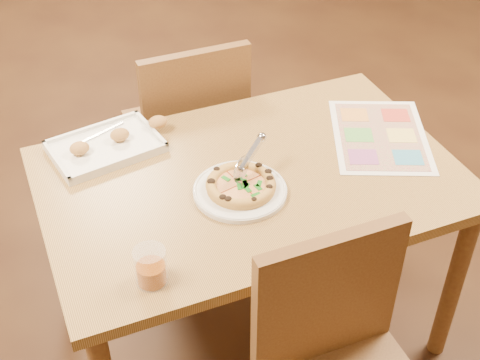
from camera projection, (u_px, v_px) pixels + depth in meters
name	position (u px, v px, depth m)	size (l,w,h in m)	color
dining_table	(251.00, 196.00, 2.15)	(1.30, 0.85, 0.72)	#A47F41
chair_near	(340.00, 352.00, 1.76)	(0.42, 0.42, 0.47)	brown
chair_far	(190.00, 118.00, 2.62)	(0.42, 0.42, 0.47)	brown
plate	(240.00, 191.00, 2.02)	(0.29, 0.29, 0.02)	silver
pizza	(241.00, 185.00, 2.01)	(0.21, 0.21, 0.03)	gold
pizza_cutter	(248.00, 159.00, 2.01)	(0.14, 0.11, 0.10)	silver
appetizer_tray	(109.00, 145.00, 2.19)	(0.41, 0.29, 0.06)	white
glass_tumbler	(151.00, 268.00, 1.72)	(0.09, 0.09, 0.11)	#91420B
menu	(380.00, 136.00, 2.26)	(0.31, 0.43, 0.01)	white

